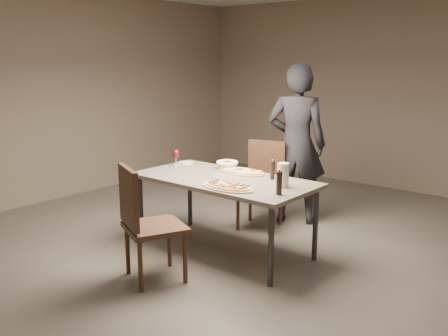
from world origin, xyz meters
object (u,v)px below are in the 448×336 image
Objects in this scene: dining_table at (224,184)px; ham_pizza at (242,172)px; chair_near at (144,218)px; pepper_mill_left at (279,183)px; chair_far at (263,179)px; carafe at (283,175)px; zucchini_pizza at (228,186)px; bread_basket at (227,164)px; diner at (296,144)px.

dining_table is 0.29m from ham_pizza.
chair_near is at bearing -94.72° from dining_table.
chair_far is at bearing 130.82° from pepper_mill_left.
chair_near is at bearing -124.29° from carafe.
zucchini_pizza is 2.40× the size of pepper_mill_left.
ham_pizza is 2.18× the size of bread_basket.
chair_near is 1.86m from chair_far.
diner is (0.13, 2.22, 0.35)m from chair_near.
pepper_mill_left is at bearing -12.74° from dining_table.
diner is (-0.23, 1.53, 0.16)m from zucchini_pizza.
pepper_mill_left is 1.19m from chair_near.
carafe is (0.36, 0.36, 0.09)m from zucchini_pizza.
dining_table is at bearing 84.64° from chair_far.
ham_pizza is at bearing 62.64° from diner.
ham_pizza is at bearing 89.93° from chair_far.
chair_far reaches higher than dining_table.
ham_pizza is 0.87m from pepper_mill_left.
zucchini_pizza is 1.06× the size of ham_pizza.
carafe is (0.63, 0.08, 0.17)m from dining_table.
ham_pizza is at bearing 161.82° from carafe.
diner is (0.21, 0.36, 0.38)m from chair_far.
carafe is 0.23× the size of chair_far.
chair_far is at bearing 105.47° from zucchini_pizza.
carafe is at bearing 6.77° from dining_table.
dining_table is 8.13× the size of carafe.
zucchini_pizza is 0.53× the size of chair_near.
bread_basket is 0.60m from chair_far.
zucchini_pizza is 0.80m from chair_near.
ham_pizza is 0.26m from bread_basket.
zucchini_pizza is at bearing -166.98° from pepper_mill_left.
diner is at bearing 93.39° from zucchini_pizza.
diner is at bearing 116.45° from carafe.
ham_pizza is 2.27× the size of pepper_mill_left.
ham_pizza is 0.98m from diner.
carafe is 1.30m from chair_near.
diner is at bearing 87.70° from dining_table.
zucchini_pizza is at bearing -80.51° from ham_pizza.
diner is (-0.70, 1.42, 0.07)m from pepper_mill_left.
diner reaches higher than carafe.
chair_far reaches higher than zucchini_pizza.
zucchini_pizza is 0.51m from carafe.
carafe is at bearing 91.56° from diner.
pepper_mill_left reaches higher than dining_table.
bread_basket is (-0.24, 0.35, 0.11)m from dining_table.
bread_basket is (-0.25, 0.07, 0.03)m from ham_pizza.
pepper_mill_left is 0.23× the size of chair_far.
pepper_mill_left is (0.75, -0.17, 0.16)m from dining_table.
chair_near reaches higher than zucchini_pizza.
bread_basket reaches higher than zucchini_pizza.
chair_far reaches higher than carafe.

